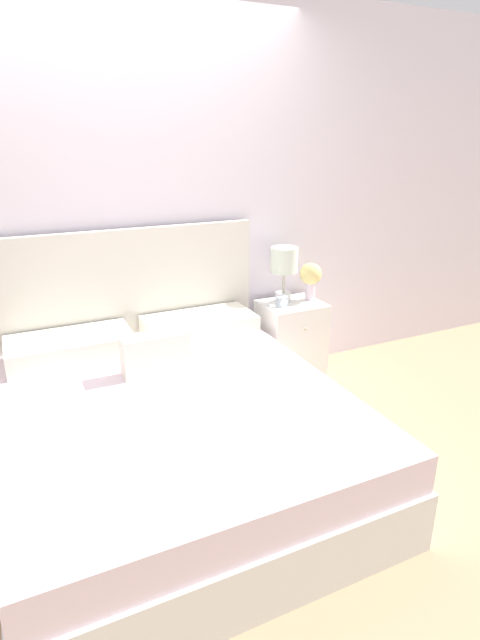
{
  "coord_description": "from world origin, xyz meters",
  "views": [
    {
      "loc": [
        -0.66,
        -3.11,
        1.73
      ],
      "look_at": [
        0.57,
        -0.53,
        0.67
      ],
      "focal_mm": 28.0,
      "sensor_mm": 36.0,
      "label": 1
    }
  ],
  "objects_px": {
    "table_lamp": "(284,264)",
    "bed": "(172,425)",
    "nightstand": "(291,342)",
    "alarm_clock": "(282,302)",
    "flower_vase": "(311,277)"
  },
  "relations": [
    {
      "from": "nightstand",
      "to": "table_lamp",
      "type": "relative_size",
      "value": 1.53
    },
    {
      "from": "nightstand",
      "to": "flower_vase",
      "type": "relative_size",
      "value": 2.21
    },
    {
      "from": "flower_vase",
      "to": "alarm_clock",
      "type": "bearing_deg",
      "value": -169.04
    },
    {
      "from": "table_lamp",
      "to": "alarm_clock",
      "type": "distance_m",
      "value": 0.27
    },
    {
      "from": "bed",
      "to": "nightstand",
      "type": "bearing_deg",
      "value": 30.58
    },
    {
      "from": "bed",
      "to": "table_lamp",
      "type": "height_order",
      "value": "bed"
    },
    {
      "from": "bed",
      "to": "nightstand",
      "type": "height_order",
      "value": "bed"
    },
    {
      "from": "bed",
      "to": "alarm_clock",
      "type": "relative_size",
      "value": 25.44
    },
    {
      "from": "table_lamp",
      "to": "bed",
      "type": "bearing_deg",
      "value": -146.15
    },
    {
      "from": "nightstand",
      "to": "bed",
      "type": "bearing_deg",
      "value": -149.42
    },
    {
      "from": "bed",
      "to": "table_lamp",
      "type": "bearing_deg",
      "value": 33.85
    },
    {
      "from": "alarm_clock",
      "to": "bed",
      "type": "bearing_deg",
      "value": -148.44
    },
    {
      "from": "nightstand",
      "to": "alarm_clock",
      "type": "distance_m",
      "value": 0.36
    },
    {
      "from": "table_lamp",
      "to": "alarm_clock",
      "type": "relative_size",
      "value": 5.26
    },
    {
      "from": "nightstand",
      "to": "alarm_clock",
      "type": "relative_size",
      "value": 8.03
    }
  ]
}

